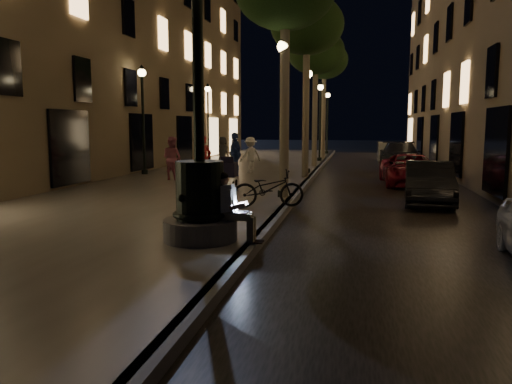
% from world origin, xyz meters
% --- Properties ---
extents(ground, '(120.00, 120.00, 0.00)m').
position_xyz_m(ground, '(0.00, 15.00, 0.00)').
color(ground, black).
rests_on(ground, ground).
extents(cobble_lane, '(6.00, 45.00, 0.02)m').
position_xyz_m(cobble_lane, '(3.00, 15.00, 0.01)').
color(cobble_lane, black).
rests_on(cobble_lane, ground).
extents(promenade, '(8.00, 45.00, 0.20)m').
position_xyz_m(promenade, '(-4.00, 15.00, 0.10)').
color(promenade, '#625E56').
rests_on(promenade, ground).
extents(curb_strip, '(0.25, 45.00, 0.20)m').
position_xyz_m(curb_strip, '(0.00, 15.00, 0.10)').
color(curb_strip, '#59595B').
rests_on(curb_strip, ground).
extents(building_left, '(8.00, 36.00, 15.00)m').
position_xyz_m(building_left, '(-12.00, 18.00, 7.50)').
color(building_left, '#726247').
rests_on(building_left, ground).
extents(fountain_lamppost, '(1.40, 1.40, 5.21)m').
position_xyz_m(fountain_lamppost, '(-1.00, 2.00, 1.21)').
color(fountain_lamppost, '#59595B').
rests_on(fountain_lamppost, promenade).
extents(seated_man_laptop, '(0.93, 0.32, 1.30)m').
position_xyz_m(seated_man_laptop, '(-0.39, 2.00, 0.89)').
color(seated_man_laptop, gray).
rests_on(seated_man_laptop, promenade).
extents(tree_second, '(3.00, 3.00, 7.40)m').
position_xyz_m(tree_second, '(-0.20, 14.00, 6.33)').
color(tree_second, '#6B604C').
rests_on(tree_second, promenade).
extents(tree_third, '(3.00, 3.00, 7.20)m').
position_xyz_m(tree_third, '(-0.30, 20.00, 6.14)').
color(tree_third, '#6B604C').
rests_on(tree_third, promenade).
extents(tree_far, '(3.00, 3.00, 7.50)m').
position_xyz_m(tree_far, '(-0.22, 26.00, 6.43)').
color(tree_far, '#6B604C').
rests_on(tree_far, promenade).
extents(lamp_curb_a, '(0.36, 0.36, 4.81)m').
position_xyz_m(lamp_curb_a, '(-0.30, 8.00, 3.24)').
color(lamp_curb_a, black).
rests_on(lamp_curb_a, promenade).
extents(lamp_curb_b, '(0.36, 0.36, 4.81)m').
position_xyz_m(lamp_curb_b, '(-0.30, 16.00, 3.24)').
color(lamp_curb_b, black).
rests_on(lamp_curb_b, promenade).
extents(lamp_curb_c, '(0.36, 0.36, 4.81)m').
position_xyz_m(lamp_curb_c, '(-0.30, 24.00, 3.24)').
color(lamp_curb_c, black).
rests_on(lamp_curb_c, promenade).
extents(lamp_curb_d, '(0.36, 0.36, 4.81)m').
position_xyz_m(lamp_curb_d, '(-0.30, 32.00, 3.24)').
color(lamp_curb_d, black).
rests_on(lamp_curb_d, promenade).
extents(lamp_left_b, '(0.36, 0.36, 4.81)m').
position_xyz_m(lamp_left_b, '(-7.40, 14.00, 3.24)').
color(lamp_left_b, black).
rests_on(lamp_left_b, promenade).
extents(lamp_left_c, '(0.36, 0.36, 4.81)m').
position_xyz_m(lamp_left_c, '(-7.40, 24.00, 3.24)').
color(lamp_left_c, black).
rests_on(lamp_left_c, promenade).
extents(stroller, '(0.56, 1.18, 1.20)m').
position_xyz_m(stroller, '(-2.53, 10.22, 0.80)').
color(stroller, black).
rests_on(stroller, promenade).
extents(car_second, '(1.68, 3.99, 1.28)m').
position_xyz_m(car_second, '(4.05, 8.76, 0.64)').
color(car_second, black).
rests_on(car_second, ground).
extents(car_third, '(2.23, 4.53, 1.24)m').
position_xyz_m(car_third, '(4.00, 13.55, 0.62)').
color(car_third, maroon).
rests_on(car_third, ground).
extents(car_rear, '(2.31, 5.23, 1.49)m').
position_xyz_m(car_rear, '(4.21, 20.85, 0.75)').
color(car_rear, '#29292E').
rests_on(car_rear, ground).
extents(car_fifth, '(1.45, 3.97, 1.30)m').
position_xyz_m(car_fifth, '(4.00, 26.33, 0.65)').
color(car_fifth, '#A7A7A2').
rests_on(car_fifth, ground).
extents(pedestrian_red, '(0.75, 0.80, 1.84)m').
position_xyz_m(pedestrian_red, '(-3.37, 9.86, 1.12)').
color(pedestrian_red, red).
rests_on(pedestrian_red, promenade).
extents(pedestrian_pink, '(1.01, 0.90, 1.72)m').
position_xyz_m(pedestrian_pink, '(-5.29, 11.91, 1.06)').
color(pedestrian_pink, '#C6697F').
rests_on(pedestrian_pink, promenade).
extents(pedestrian_white, '(1.19, 1.15, 1.63)m').
position_xyz_m(pedestrian_white, '(-2.87, 15.54, 1.02)').
color(pedestrian_white, silver).
rests_on(pedestrian_white, promenade).
extents(pedestrian_blue, '(1.01, 1.15, 1.86)m').
position_xyz_m(pedestrian_blue, '(-3.21, 13.92, 1.13)').
color(pedestrian_blue, navy).
rests_on(pedestrian_blue, promenade).
extents(pedestrian_dark, '(0.73, 0.89, 1.57)m').
position_xyz_m(pedestrian_dark, '(-5.17, 19.23, 0.98)').
color(pedestrian_dark, '#37383D').
rests_on(pedestrian_dark, promenade).
extents(bicycle, '(2.00, 1.16, 0.99)m').
position_xyz_m(bicycle, '(-0.40, 6.08, 0.70)').
color(bicycle, black).
rests_on(bicycle, promenade).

